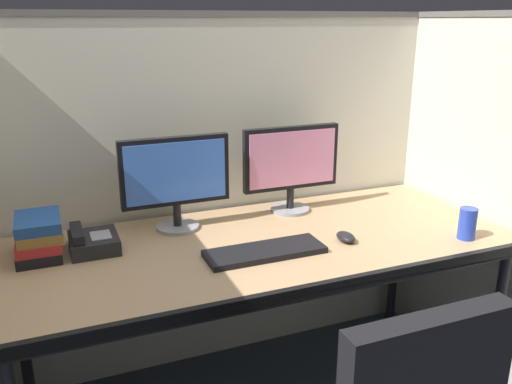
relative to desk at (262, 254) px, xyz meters
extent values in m
cube|color=beige|center=(0.00, 0.46, 0.08)|extent=(2.20, 0.05, 1.55)
cube|color=#605B56|center=(0.00, 0.46, 0.87)|extent=(2.21, 0.06, 0.02)
cube|color=beige|center=(0.99, -0.09, 0.08)|extent=(0.05, 1.40, 1.55)
cube|color=#605B56|center=(0.99, -0.09, 0.87)|extent=(0.06, 1.41, 0.02)
cube|color=tan|center=(0.00, 0.01, 0.03)|extent=(1.90, 0.80, 0.04)
cube|color=black|center=(0.00, -0.38, 0.03)|extent=(1.90, 0.02, 0.05)
cylinder|color=black|center=(0.89, -0.33, -0.34)|extent=(0.04, 0.04, 0.70)
cylinder|color=black|center=(-0.89, 0.35, -0.34)|extent=(0.04, 0.04, 0.70)
cylinder|color=black|center=(0.89, 0.35, -0.34)|extent=(0.04, 0.04, 0.70)
cylinder|color=gray|center=(-0.26, 0.26, 0.06)|extent=(0.17, 0.17, 0.01)
cylinder|color=black|center=(-0.26, 0.26, 0.11)|extent=(0.03, 0.03, 0.09)
cube|color=black|center=(-0.26, 0.26, 0.29)|extent=(0.43, 0.03, 0.27)
cube|color=#3F72D8|center=(-0.26, 0.24, 0.29)|extent=(0.39, 0.01, 0.23)
cylinder|color=gray|center=(0.25, 0.28, 0.06)|extent=(0.17, 0.17, 0.01)
cylinder|color=black|center=(0.25, 0.28, 0.11)|extent=(0.03, 0.03, 0.09)
cube|color=black|center=(0.25, 0.28, 0.29)|extent=(0.43, 0.03, 0.27)
cube|color=pink|center=(0.25, 0.26, 0.29)|extent=(0.39, 0.01, 0.23)
cube|color=black|center=(-0.03, -0.11, 0.06)|extent=(0.43, 0.15, 0.02)
ellipsoid|color=black|center=(0.30, -0.11, 0.07)|extent=(0.06, 0.10, 0.03)
cylinder|color=#59595B|center=(0.30, -0.09, 0.08)|extent=(0.01, 0.01, 0.01)
cylinder|color=#263FB2|center=(0.74, -0.26, 0.11)|extent=(0.07, 0.07, 0.12)
cube|color=black|center=(-0.78, 0.18, 0.07)|extent=(0.15, 0.21, 0.04)
cube|color=#B22626|center=(-0.78, 0.18, 0.10)|extent=(0.15, 0.21, 0.03)
cube|color=olive|center=(-0.77, 0.19, 0.14)|extent=(0.15, 0.21, 0.04)
cube|color=#1E478C|center=(-0.77, 0.19, 0.18)|extent=(0.15, 0.21, 0.04)
cube|color=black|center=(-0.59, 0.16, 0.08)|extent=(0.17, 0.19, 0.06)
cube|color=black|center=(-0.65, 0.16, 0.12)|extent=(0.04, 0.17, 0.03)
cube|color=gray|center=(-0.57, 0.15, 0.11)|extent=(0.07, 0.09, 0.00)
camera|label=1|loc=(-0.72, -1.72, 0.85)|focal=37.63mm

